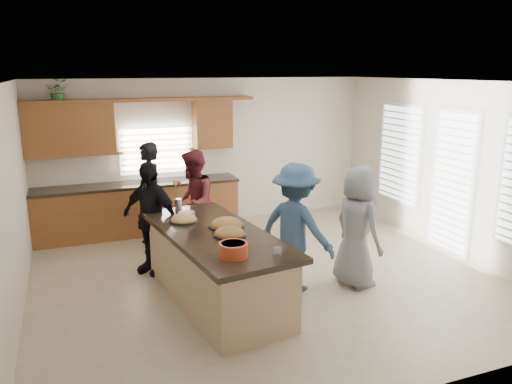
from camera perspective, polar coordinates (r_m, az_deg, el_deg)
name	(u,v)px	position (r m, az deg, el deg)	size (l,w,h in m)	color
floor	(266,277)	(7.43, 1.10, -9.63)	(6.50, 6.50, 0.00)	beige
room_shell	(266,148)	(6.90, 1.17, 5.00)	(6.52, 6.02, 2.81)	silver
back_cabinetry	(135,185)	(9.34, -13.70, 0.79)	(4.08, 0.66, 2.46)	#975A2C
right_wall_glazing	(455,173)	(8.62, 21.75, 2.04)	(0.06, 4.00, 2.25)	white
island	(216,268)	(6.56, -4.58, -8.68)	(1.49, 2.83, 0.95)	tan
platter_front	(230,234)	(6.22, -3.03, -4.78)	(0.42, 0.42, 0.17)	black
platter_mid	(226,225)	(6.56, -3.41, -3.77)	(0.47, 0.47, 0.19)	black
platter_back	(184,220)	(6.85, -8.26, -3.15)	(0.39, 0.39, 0.16)	black
salad_bowl	(233,249)	(5.53, -2.61, -6.53)	(0.33, 0.33, 0.16)	#C94624
clear_cup	(277,252)	(5.58, 2.46, -6.81)	(0.09, 0.09, 0.09)	white
plate_stack	(187,214)	(7.11, -7.93, -2.50)	(0.23, 0.23, 0.05)	#9F7BB3
flower_vase	(178,193)	(7.43, -8.93, -0.16)	(0.14, 0.14, 0.42)	silver
potted_plant	(58,91)	(9.13, -21.67, 10.66)	(0.36, 0.32, 0.41)	#3B7D32
woman_left_back	(149,195)	(8.63, -12.13, -0.31)	(0.65, 0.43, 1.79)	black
woman_left_mid	(193,203)	(8.13, -7.17, -1.23)	(0.84, 0.65, 1.72)	maroon
woman_left_front	(150,218)	(7.49, -12.00, -2.92)	(0.98, 0.41, 1.68)	black
woman_right_back	(296,228)	(6.76, 4.57, -4.10)	(1.14, 0.66, 1.77)	#314B6B
woman_right_front	(357,227)	(7.03, 11.46, -3.89)	(0.83, 0.54, 1.71)	slate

